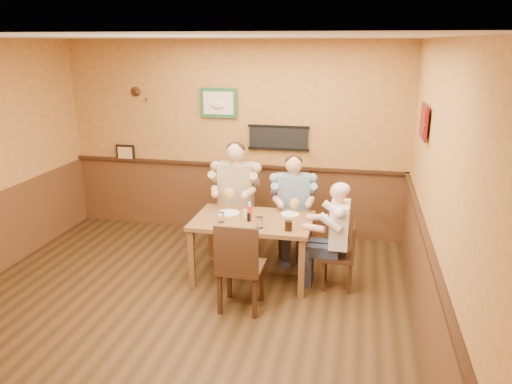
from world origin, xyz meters
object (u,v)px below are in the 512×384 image
(chair_right_end, at_px, (338,255))
(hot_sauce_bottle, at_px, (250,212))
(diner_blue_polo, at_px, (293,211))
(pepper_shaker, at_px, (249,217))
(diner_tan_shirt, at_px, (236,203))
(dining_table, at_px, (253,226))
(water_glass_mid, at_px, (260,223))
(diner_white_elder, at_px, (339,241))
(water_glass_left, at_px, (221,217))
(chair_back_left, at_px, (236,217))
(chair_back_right, at_px, (292,224))
(cola_tumbler, at_px, (288,226))
(salt_shaker, at_px, (245,213))
(chair_near_side, at_px, (241,265))

(chair_right_end, height_order, hot_sauce_bottle, hot_sauce_bottle)
(diner_blue_polo, bearing_deg, pepper_shaker, -126.05)
(chair_right_end, relative_size, diner_tan_shirt, 0.59)
(dining_table, xyz_separation_m, water_glass_mid, (0.14, -0.28, 0.16))
(diner_white_elder, xyz_separation_m, water_glass_left, (-1.36, -0.14, 0.24))
(chair_back_left, relative_size, pepper_shaker, 9.57)
(water_glass_mid, bearing_deg, diner_tan_shirt, 117.33)
(chair_back_left, bearing_deg, water_glass_left, -90.06)
(chair_back_right, height_order, diner_tan_shirt, diner_tan_shirt)
(dining_table, distance_m, chair_back_right, 0.87)
(chair_back_right, relative_size, cola_tumbler, 7.75)
(chair_back_left, bearing_deg, dining_table, -65.90)
(diner_blue_polo, bearing_deg, diner_white_elder, -61.90)
(diner_blue_polo, height_order, pepper_shaker, diner_blue_polo)
(chair_back_right, xyz_separation_m, salt_shaker, (-0.47, -0.73, 0.37))
(cola_tumbler, height_order, pepper_shaker, cola_tumbler)
(chair_near_side, xyz_separation_m, diner_white_elder, (0.98, 0.70, 0.07))
(diner_tan_shirt, xyz_separation_m, diner_blue_polo, (0.76, 0.01, -0.06))
(hot_sauce_bottle, bearing_deg, diner_blue_polo, 64.50)
(diner_tan_shirt, relative_size, water_glass_mid, 10.57)
(water_glass_left, bearing_deg, chair_near_side, -56.21)
(chair_back_right, height_order, water_glass_left, water_glass_left)
(salt_shaker, bearing_deg, dining_table, -15.68)
(chair_back_right, xyz_separation_m, chair_right_end, (0.65, -0.80, -0.03))
(cola_tumbler, xyz_separation_m, pepper_shaker, (-0.50, 0.20, -0.01))
(diner_blue_polo, relative_size, cola_tumbler, 11.08)
(hot_sauce_bottle, bearing_deg, cola_tumbler, -23.92)
(chair_back_right, xyz_separation_m, chair_near_side, (-0.33, -1.50, 0.07))
(chair_back_right, bearing_deg, salt_shaker, -133.57)
(dining_table, bearing_deg, salt_shaker, 164.32)
(dining_table, distance_m, diner_white_elder, 1.02)
(salt_shaker, xyz_separation_m, pepper_shaker, (0.07, -0.12, -0.00))
(diner_tan_shirt, height_order, diner_white_elder, diner_tan_shirt)
(diner_white_elder, bearing_deg, salt_shaker, -92.90)
(diner_white_elder, relative_size, pepper_shaker, 11.44)
(dining_table, relative_size, pepper_shaker, 14.12)
(diner_tan_shirt, relative_size, diner_blue_polo, 1.10)
(pepper_shaker, bearing_deg, chair_right_end, 2.39)
(pepper_shaker, bearing_deg, diner_tan_shirt, 113.44)
(chair_near_side, distance_m, pepper_shaker, 0.72)
(chair_near_side, distance_m, diner_tan_shirt, 1.56)
(chair_near_side, bearing_deg, diner_tan_shirt, -73.36)
(water_glass_left, xyz_separation_m, hot_sauce_bottle, (0.32, 0.11, 0.04))
(chair_back_right, relative_size, chair_right_end, 1.08)
(diner_tan_shirt, xyz_separation_m, salt_shaker, (0.29, -0.72, 0.12))
(chair_back_left, distance_m, pepper_shaker, 0.97)
(chair_back_left, xyz_separation_m, pepper_shaker, (0.36, -0.84, 0.33))
(water_glass_left, height_order, salt_shaker, water_glass_left)
(diner_tan_shirt, height_order, pepper_shaker, diner_tan_shirt)
(chair_near_side, distance_m, water_glass_mid, 0.57)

